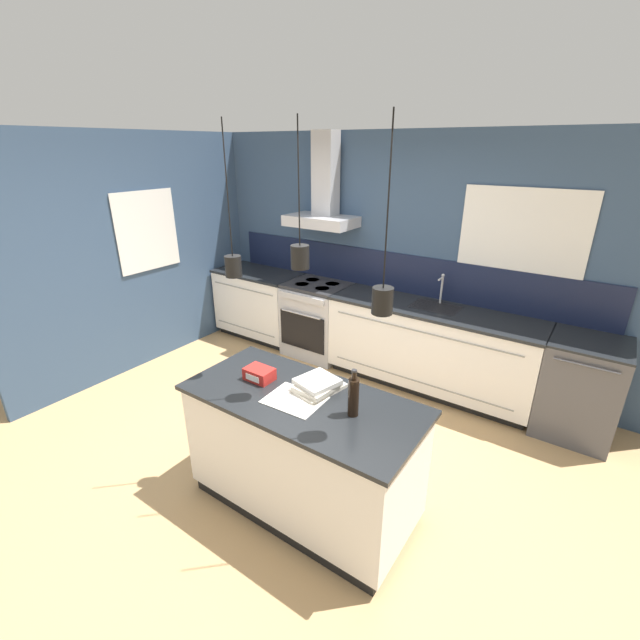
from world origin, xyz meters
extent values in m
plane|color=tan|center=(0.00, 0.00, 0.00)|extent=(16.00, 16.00, 0.00)
cube|color=#354C6B|center=(0.00, 2.03, 1.30)|extent=(5.60, 0.06, 2.60)
cube|color=#141C38|center=(0.00, 1.99, 1.12)|extent=(4.42, 0.02, 0.43)
cube|color=white|center=(1.25, 1.99, 1.62)|extent=(1.12, 0.01, 0.96)
cube|color=black|center=(1.25, 1.99, 1.62)|extent=(1.04, 0.01, 0.88)
cube|color=#B5B5BA|center=(-0.85, 1.77, 1.64)|extent=(0.80, 0.46, 0.12)
cube|color=#B5B5BA|center=(-0.85, 1.86, 2.15)|extent=(0.26, 0.20, 0.90)
cylinder|color=black|center=(-0.08, -0.38, 2.19)|extent=(0.01, 0.01, 0.82)
cylinder|color=black|center=(-0.08, -0.38, 1.71)|extent=(0.11, 0.11, 0.14)
sphere|color=#F9D18C|center=(-0.08, -0.38, 1.71)|extent=(0.06, 0.06, 0.06)
cylinder|color=black|center=(0.45, -0.35, 2.25)|extent=(0.01, 0.01, 0.69)
cylinder|color=black|center=(0.45, -0.35, 1.84)|extent=(0.11, 0.11, 0.14)
sphere|color=#F9D18C|center=(0.45, -0.35, 1.84)|extent=(0.06, 0.06, 0.06)
cylinder|color=black|center=(1.05, -0.44, 2.19)|extent=(0.01, 0.01, 0.82)
cylinder|color=black|center=(1.05, -0.44, 1.71)|extent=(0.11, 0.11, 0.14)
sphere|color=#F9D18C|center=(1.05, -0.44, 1.71)|extent=(0.06, 0.06, 0.06)
cube|color=#354C6B|center=(-2.43, 0.70, 1.30)|extent=(0.06, 3.80, 2.60)
cube|color=white|center=(-2.39, 0.55, 1.55)|extent=(0.01, 0.76, 0.88)
cube|color=black|center=(-2.39, 0.55, 1.55)|extent=(0.01, 0.68, 0.80)
cube|color=black|center=(-1.79, 1.72, 0.04)|extent=(1.10, 0.56, 0.09)
cube|color=white|center=(-1.79, 1.69, 0.48)|extent=(1.14, 0.62, 0.79)
cube|color=gray|center=(-1.79, 1.38, 0.76)|extent=(1.00, 0.01, 0.01)
cube|color=gray|center=(-1.79, 1.38, 0.21)|extent=(1.00, 0.01, 0.01)
cube|color=black|center=(-1.79, 1.69, 0.90)|extent=(1.16, 0.64, 0.03)
cube|color=black|center=(0.60, 1.72, 0.04)|extent=(2.09, 0.56, 0.09)
cube|color=white|center=(0.60, 1.69, 0.48)|extent=(2.16, 0.62, 0.79)
cube|color=gray|center=(0.60, 1.38, 0.76)|extent=(1.90, 0.01, 0.01)
cube|color=gray|center=(0.60, 1.38, 0.21)|extent=(1.90, 0.01, 0.01)
cube|color=black|center=(0.60, 1.69, 0.90)|extent=(2.18, 0.64, 0.03)
cube|color=#262628|center=(0.60, 1.74, 0.91)|extent=(0.48, 0.34, 0.01)
cylinder|color=#B5B5BA|center=(0.60, 1.87, 1.06)|extent=(0.02, 0.02, 0.30)
sphere|color=#B5B5BA|center=(0.60, 1.87, 1.21)|extent=(0.03, 0.03, 0.03)
cylinder|color=#B5B5BA|center=(0.60, 1.81, 1.19)|extent=(0.02, 0.12, 0.02)
cube|color=#B5B5BA|center=(-0.85, 1.69, 0.43)|extent=(0.73, 0.62, 0.87)
cube|color=black|center=(-0.85, 1.37, 0.40)|extent=(0.63, 0.02, 0.44)
cylinder|color=#B5B5BA|center=(-0.85, 1.35, 0.63)|extent=(0.55, 0.02, 0.02)
cube|color=#B5B5BA|center=(-0.85, 1.37, 0.82)|extent=(0.63, 0.02, 0.07)
cube|color=#2D2D30|center=(-0.85, 1.69, 0.89)|extent=(0.73, 0.60, 0.04)
cylinder|color=black|center=(-1.00, 1.80, 0.91)|extent=(0.17, 0.17, 0.00)
cylinder|color=black|center=(-0.71, 1.80, 0.91)|extent=(0.17, 0.17, 0.00)
cylinder|color=black|center=(-1.00, 1.58, 0.91)|extent=(0.17, 0.17, 0.00)
cylinder|color=black|center=(-0.71, 1.58, 0.91)|extent=(0.17, 0.17, 0.00)
cube|color=#4C4C51|center=(1.99, 1.69, 0.45)|extent=(0.62, 0.62, 0.89)
cube|color=black|center=(1.99, 1.69, 0.90)|extent=(0.62, 0.62, 0.02)
cylinder|color=#4C4C51|center=(1.99, 1.36, 0.82)|extent=(0.47, 0.02, 0.02)
cube|color=black|center=(0.49, -0.40, 0.04)|extent=(1.51, 0.68, 0.09)
cube|color=white|center=(0.49, -0.40, 0.48)|extent=(1.57, 0.71, 0.79)
cube|color=black|center=(0.49, -0.40, 0.90)|extent=(1.62, 0.76, 0.03)
cylinder|color=black|center=(0.86, -0.38, 1.03)|extent=(0.07, 0.07, 0.25)
cylinder|color=black|center=(0.86, -0.38, 1.18)|extent=(0.03, 0.03, 0.06)
cylinder|color=#262628|center=(0.86, -0.38, 1.22)|extent=(0.03, 0.03, 0.01)
cube|color=beige|center=(0.53, -0.26, 0.92)|extent=(0.28, 0.37, 0.03)
cube|color=beige|center=(0.53, -0.29, 0.95)|extent=(0.26, 0.29, 0.03)
cube|color=silver|center=(0.52, -0.28, 0.98)|extent=(0.29, 0.30, 0.03)
cube|color=red|center=(0.10, -0.38, 0.95)|extent=(0.20, 0.14, 0.09)
cube|color=white|center=(0.10, -0.46, 0.95)|extent=(0.12, 0.01, 0.04)
cube|color=silver|center=(0.47, -0.46, 0.91)|extent=(0.38, 0.31, 0.01)
camera|label=1|loc=(1.95, -2.31, 2.45)|focal=24.00mm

